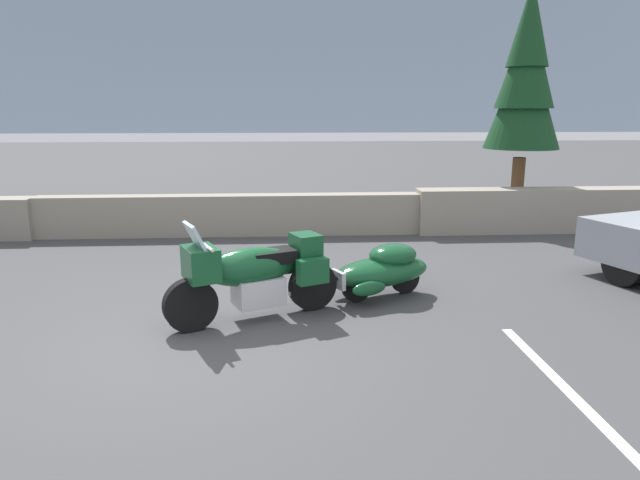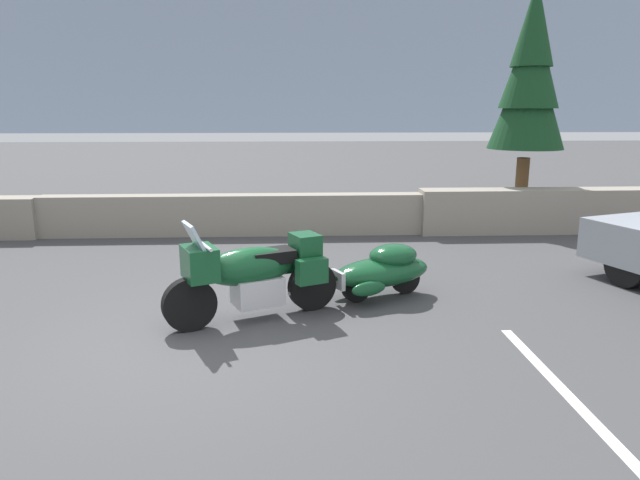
{
  "view_description": "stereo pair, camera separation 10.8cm",
  "coord_description": "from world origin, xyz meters",
  "views": [
    {
      "loc": [
        1.17,
        -6.1,
        2.65
      ],
      "look_at": [
        1.65,
        1.63,
        0.85
      ],
      "focal_mm": 32.05,
      "sensor_mm": 36.0,
      "label": 1
    },
    {
      "loc": [
        1.28,
        -6.1,
        2.65
      ],
      "look_at": [
        1.65,
        1.63,
        0.85
      ],
      "focal_mm": 32.05,
      "sensor_mm": 36.0,
      "label": 2
    }
  ],
  "objects": [
    {
      "name": "ground_plane",
      "position": [
        0.0,
        0.0,
        0.0
      ],
      "size": [
        80.0,
        80.0,
        0.0
      ],
      "primitive_type": "plane",
      "color": "#424244"
    },
    {
      "name": "pine_tree_tall",
      "position": [
        6.5,
        6.65,
        3.34
      ],
      "size": [
        1.66,
        1.66,
        5.34
      ],
      "color": "brown",
      "rests_on": "ground"
    },
    {
      "name": "distant_ridgeline",
      "position": [
        0.0,
        95.83,
        8.0
      ],
      "size": [
        240.0,
        80.0,
        16.0
      ],
      "primitive_type": "cube",
      "color": "#8C9EB7",
      "rests_on": "ground"
    },
    {
      "name": "parking_stripe_marker",
      "position": [
        3.85,
        -1.5,
        0.0
      ],
      "size": [
        0.12,
        3.6,
        0.01
      ],
      "primitive_type": "cube",
      "color": "silver",
      "rests_on": "ground"
    },
    {
      "name": "touring_motorcycle",
      "position": [
        0.76,
        0.84,
        0.62
      ],
      "size": [
        2.17,
        1.29,
        1.33
      ],
      "color": "black",
      "rests_on": "ground"
    },
    {
      "name": "stone_guard_wall",
      "position": [
        0.5,
        5.82,
        0.45
      ],
      "size": [
        24.0,
        0.6,
        0.95
      ],
      "color": "gray",
      "rests_on": "ground"
    },
    {
      "name": "car_shaped_trailer",
      "position": [
        2.54,
        1.62,
        0.41
      ],
      "size": [
        2.16,
        1.24,
        0.76
      ],
      "color": "black",
      "rests_on": "ground"
    }
  ]
}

